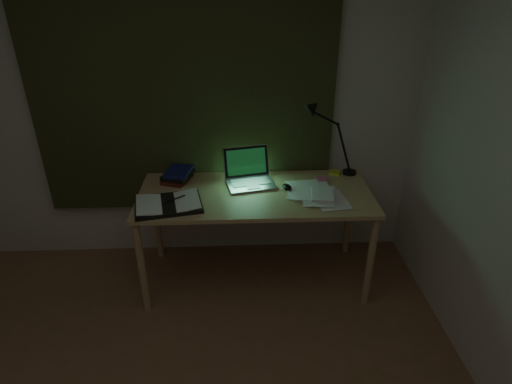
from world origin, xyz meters
TOP-DOWN VIEW (x-y plane):
  - wall_back at (0.00, 2.00)m, footprint 3.50×0.00m
  - curtain at (0.00, 1.96)m, footprint 2.20×0.06m
  - desk at (0.50, 1.56)m, footprint 1.65×0.72m
  - laptop at (0.48, 1.68)m, footprint 0.42×0.45m
  - open_textbook at (-0.08, 1.39)m, footprint 0.49×0.39m
  - book_stack at (-0.07, 1.79)m, footprint 0.22×0.25m
  - loose_papers at (0.92, 1.50)m, footprint 0.36×0.38m
  - mouse at (0.73, 1.60)m, footprint 0.08×0.11m
  - sticky_yellow at (1.13, 1.85)m, footprint 0.10×0.10m
  - sticky_pink at (1.00, 1.74)m, footprint 0.08×0.08m
  - desk_lamp at (1.24, 1.85)m, footprint 0.43×0.36m

SIDE VIEW (x-z plane):
  - desk at x=0.50m, z-range 0.00..0.75m
  - sticky_pink at x=1.00m, z-range 0.75..0.77m
  - sticky_yellow at x=1.13m, z-range 0.75..0.77m
  - loose_papers at x=0.92m, z-range 0.75..0.77m
  - mouse at x=0.73m, z-range 0.75..0.79m
  - open_textbook at x=-0.08m, z-range 0.75..0.79m
  - book_stack at x=-0.07m, z-range 0.75..0.84m
  - laptop at x=0.48m, z-range 0.75..1.00m
  - desk_lamp at x=1.24m, z-range 0.75..1.32m
  - wall_back at x=0.00m, z-range 0.00..2.50m
  - curtain at x=0.00m, z-range 0.45..2.45m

